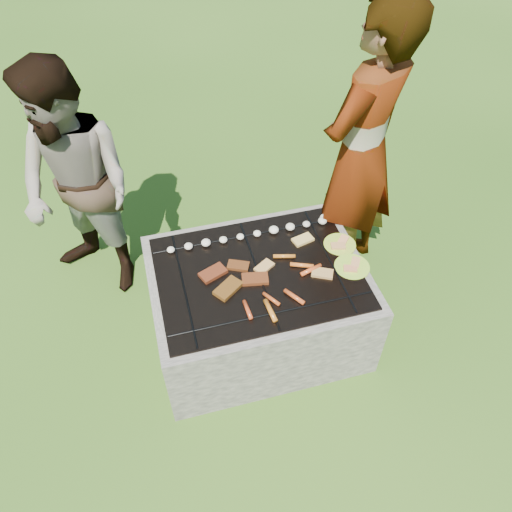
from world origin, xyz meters
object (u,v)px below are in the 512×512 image
Objects in this scene: fire_pit at (258,306)px; cook at (361,154)px; plate_far at (340,244)px; bystander at (78,190)px; plate_near at (352,267)px.

cook is (0.81, 0.48, 0.71)m from fire_pit.
fire_pit is 1.18m from cook.
plate_far is 1.70m from bystander.
plate_near is 1.79m from bystander.
plate_near is at bearing 15.26° from bystander.
bystander is at bearing 141.19° from fire_pit.
cook is at bearing 30.45° from fire_pit.
bystander is at bearing 155.75° from plate_far.
cook is at bearing 35.65° from bystander.
fire_pit is 0.66m from plate_far.
plate_far is 0.10× the size of cook.
cook is 1.81m from bystander.
plate_far reaches higher than fire_pit.
cook is (0.25, 0.39, 0.38)m from plate_far.
plate_far is at bearing 9.24° from fire_pit.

